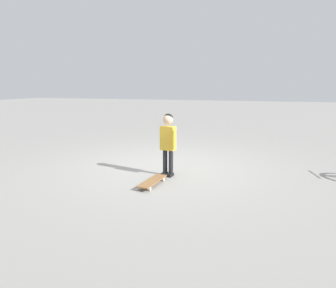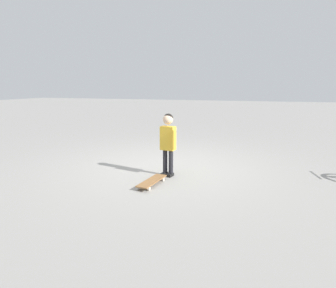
% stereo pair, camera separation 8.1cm
% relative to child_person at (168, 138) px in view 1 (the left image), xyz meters
% --- Properties ---
extents(ground_plane, '(50.00, 50.00, 0.00)m').
position_rel_child_person_xyz_m(ground_plane, '(0.22, -0.55, -0.66)').
color(ground_plane, gray).
extents(child_person, '(0.34, 0.26, 1.06)m').
position_rel_child_person_xyz_m(child_person, '(0.00, 0.00, 0.00)').
color(child_person, black).
rests_on(child_person, ground).
extents(skateboard, '(0.26, 0.71, 0.07)m').
position_rel_child_person_xyz_m(skateboard, '(0.08, 0.54, -0.60)').
color(skateboard, olive).
rests_on(skateboard, ground).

